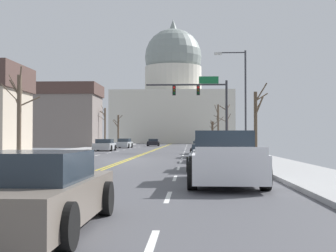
% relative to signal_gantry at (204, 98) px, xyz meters
% --- Properties ---
extents(ground, '(20.00, 180.00, 0.20)m').
position_rel_signal_gantry_xyz_m(ground, '(-5.44, -14.47, -5.25)').
color(ground, '#4A4A4F').
extents(signal_gantry, '(7.91, 0.41, 7.23)m').
position_rel_signal_gantry_xyz_m(signal_gantry, '(0.00, 0.00, 0.00)').
color(signal_gantry, '#28282D').
rests_on(signal_gantry, ground).
extents(street_lamp_right, '(2.39, 0.24, 7.81)m').
position_rel_signal_gantry_xyz_m(street_lamp_right, '(2.44, -10.19, -0.48)').
color(street_lamp_right, '#333338').
rests_on(street_lamp_right, ground).
extents(capitol_building, '(28.47, 20.13, 30.51)m').
position_rel_signal_gantry_xyz_m(capitol_building, '(-5.44, 68.41, 5.64)').
color(capitol_building, beige).
rests_on(capitol_building, ground).
extents(sedan_near_00, '(2.13, 4.66, 1.23)m').
position_rel_signal_gantry_xyz_m(sedan_near_00, '(-0.16, -4.04, -4.69)').
color(sedan_near_00, silver).
rests_on(sedan_near_00, ground).
extents(sedan_near_01, '(2.09, 4.58, 1.19)m').
position_rel_signal_gantry_xyz_m(sedan_near_01, '(-0.35, -11.12, -4.70)').
color(sedan_near_01, black).
rests_on(sedan_near_01, ground).
extents(sedan_near_02, '(2.06, 4.66, 1.18)m').
position_rel_signal_gantry_xyz_m(sedan_near_02, '(-0.18, -17.01, -4.71)').
color(sedan_near_02, silver).
rests_on(sedan_near_02, ground).
extents(sedan_near_03, '(2.14, 4.48, 1.17)m').
position_rel_signal_gantry_xyz_m(sedan_near_03, '(-0.48, -23.91, -4.71)').
color(sedan_near_03, '#9EA3A8').
rests_on(sedan_near_03, ground).
extents(pickup_truck_near_04, '(2.36, 5.76, 1.69)m').
position_rel_signal_gantry_xyz_m(pickup_truck_near_04, '(-0.31, -29.95, -4.52)').
color(pickup_truck_near_04, silver).
rests_on(pickup_truck_near_04, ground).
extents(sedan_near_05, '(2.01, 4.44, 1.25)m').
position_rel_signal_gantry_xyz_m(sedan_near_05, '(-3.89, -37.51, -4.69)').
color(sedan_near_05, '#6B6056').
rests_on(sedan_near_05, ground).
extents(sedan_oncoming_00, '(2.13, 4.44, 1.28)m').
position_rel_signal_gantry_xyz_m(sedan_oncoming_00, '(-10.60, 4.74, -4.66)').
color(sedan_oncoming_00, '#9EA3A8').
rests_on(sedan_oncoming_00, ground).
extents(sedan_oncoming_01, '(2.07, 4.33, 1.29)m').
position_rel_signal_gantry_xyz_m(sedan_oncoming_01, '(-10.41, 18.31, -4.66)').
color(sedan_oncoming_01, '#9EA3A8').
rests_on(sedan_oncoming_01, ground).
extents(sedan_oncoming_02, '(2.05, 4.38, 1.18)m').
position_rel_signal_gantry_xyz_m(sedan_oncoming_02, '(-7.42, 31.48, -4.70)').
color(sedan_oncoming_02, black).
rests_on(sedan_oncoming_02, ground).
extents(flank_building_01, '(13.28, 7.64, 9.10)m').
position_rel_signal_gantry_xyz_m(flank_building_01, '(-21.04, 21.13, -0.67)').
color(flank_building_01, slate).
rests_on(flank_building_01, ground).
extents(flank_building_02, '(8.55, 9.31, 6.81)m').
position_rel_signal_gantry_xyz_m(flank_building_02, '(-24.03, 30.25, -1.82)').
color(flank_building_02, slate).
rests_on(flank_building_02, ground).
extents(bare_tree_00, '(1.68, 1.74, 4.25)m').
position_rel_signal_gantry_xyz_m(bare_tree_00, '(2.50, 34.23, -2.94)').
color(bare_tree_00, '#4C3D2D').
rests_on(bare_tree_00, ground).
extents(bare_tree_01, '(1.65, 1.86, 5.94)m').
position_rel_signal_gantry_xyz_m(bare_tree_01, '(-13.85, 22.33, -2.08)').
color(bare_tree_01, brown).
rests_on(bare_tree_01, ground).
extents(bare_tree_02, '(2.08, 1.49, 5.26)m').
position_rel_signal_gantry_xyz_m(bare_tree_02, '(2.92, 9.57, -2.47)').
color(bare_tree_02, '#423328').
rests_on(bare_tree_02, ground).
extents(bare_tree_03, '(2.70, 2.39, 6.46)m').
position_rel_signal_gantry_xyz_m(bare_tree_03, '(-13.95, -11.39, -1.94)').
color(bare_tree_03, brown).
rests_on(bare_tree_03, ground).
extents(bare_tree_04, '(1.23, 1.51, 5.83)m').
position_rel_signal_gantry_xyz_m(bare_tree_04, '(2.47, 18.50, -2.10)').
color(bare_tree_04, brown).
rests_on(bare_tree_04, ground).
extents(bare_tree_05, '(1.97, 2.66, 5.40)m').
position_rel_signal_gantry_xyz_m(bare_tree_05, '(-14.26, 37.68, -2.28)').
color(bare_tree_05, '#4C3D2D').
rests_on(bare_tree_05, ground).
extents(bare_tree_06, '(1.09, 2.47, 5.10)m').
position_rel_signal_gantry_xyz_m(bare_tree_06, '(3.22, -12.49, -2.62)').
color(bare_tree_06, '#4C3D2D').
rests_on(bare_tree_06, ground).
extents(pedestrian_00, '(0.35, 0.34, 1.63)m').
position_rel_signal_gantry_xyz_m(pedestrian_00, '(2.85, -7.20, -4.22)').
color(pedestrian_00, '#4C4238').
rests_on(pedestrian_00, ground).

